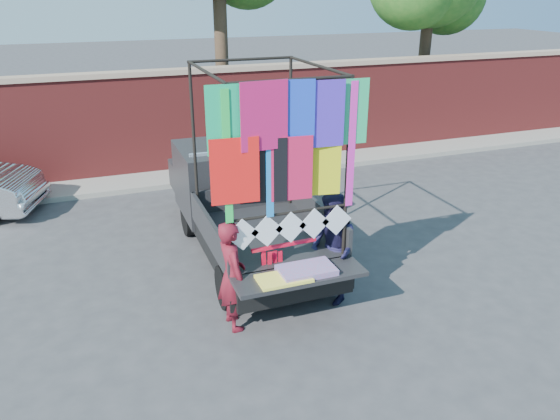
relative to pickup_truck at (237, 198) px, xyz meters
name	(u,v)px	position (x,y,z in m)	size (l,w,h in m)	color
ground	(302,300)	(0.32, -2.38, -0.87)	(90.00, 90.00, 0.00)	#38383A
brick_wall	(198,119)	(0.32, 4.62, 0.46)	(30.00, 0.45, 2.61)	maroon
curb	(207,174)	(0.32, 3.92, -0.81)	(30.00, 1.20, 0.12)	gray
pickup_truck	(237,198)	(0.00, 0.00, 0.00)	(2.17, 5.46, 3.44)	black
woman	(232,275)	(-0.85, -2.66, -0.06)	(0.59, 0.39, 1.61)	maroon
man	(332,249)	(0.74, -2.50, -0.01)	(0.83, 0.65, 1.72)	#171535
streamer_bundle	(277,259)	(-0.16, -2.59, 0.03)	(0.99, 0.10, 0.68)	red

